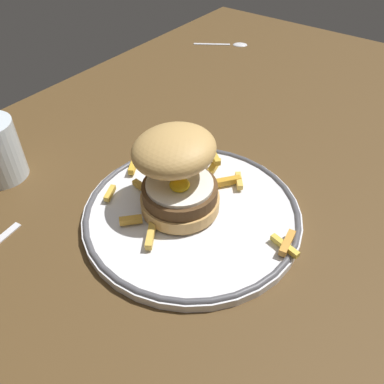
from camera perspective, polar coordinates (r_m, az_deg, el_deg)
The scene contains 5 objects.
ground_plane at distance 58.05cm, azimuth 1.45°, elevation -2.43°, with size 148.12×90.14×4.00cm, color #4F371C.
dinner_plate at distance 53.41cm, azimuth 0.00°, elevation -3.01°, with size 29.12×29.12×1.60cm.
burger at distance 50.40cm, azimuth -2.25°, elevation 3.17°, with size 14.40×14.60×10.99cm.
fries_pile at distance 55.21cm, azimuth 0.52°, elevation 0.65°, with size 20.34×28.80×2.46cm.
spoon at distance 105.61cm, azimuth 6.05°, elevation 20.39°, with size 8.79×12.01×0.90cm.
Camera 1 is at (-34.29, -23.64, 38.44)cm, focal length 37.24 mm.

